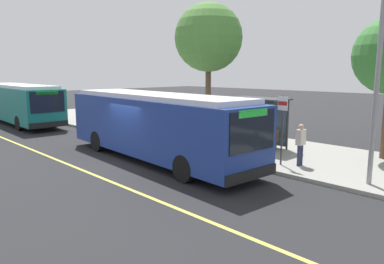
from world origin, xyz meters
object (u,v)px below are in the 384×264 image
at_px(transit_bus_main, 155,124).
at_px(transit_bus_second, 19,102).
at_px(waiting_bench, 262,138).
at_px(route_sign_post, 282,121).
at_px(pedestrian_commuter, 301,142).

relative_size(transit_bus_main, transit_bus_second, 0.96).
xyz_separation_m(waiting_bench, route_sign_post, (2.46, -2.20, 1.32)).
distance_m(transit_bus_second, waiting_bench, 19.19).
relative_size(transit_bus_second, waiting_bench, 7.33).
distance_m(transit_bus_second, route_sign_post, 21.13).
distance_m(waiting_bench, route_sign_post, 3.56).
bearing_deg(transit_bus_second, transit_bus_main, 0.94).
distance_m(route_sign_post, pedestrian_commuter, 1.12).
bearing_deg(transit_bus_main, transit_bus_second, -179.06).
bearing_deg(waiting_bench, transit_bus_second, -164.16).
height_order(transit_bus_main, pedestrian_commuter, transit_bus_main).
xyz_separation_m(transit_bus_second, route_sign_post, (20.90, 3.03, 0.34)).
xyz_separation_m(transit_bus_second, waiting_bench, (18.44, 5.23, -0.98)).
height_order(transit_bus_second, waiting_bench, transit_bus_second).
bearing_deg(transit_bus_second, route_sign_post, 8.25).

